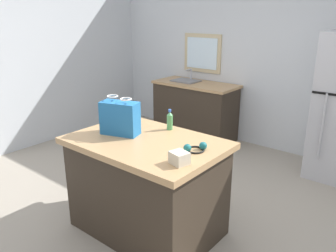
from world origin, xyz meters
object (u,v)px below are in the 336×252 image
at_px(shopping_bag, 120,118).
at_px(bottle, 170,121).
at_px(ear_defenders, 195,148).
at_px(kitchen_island, 147,186).
at_px(small_box, 179,158).

bearing_deg(shopping_bag, bottle, 54.59).
height_order(shopping_bag, ear_defenders, shopping_bag).
bearing_deg(kitchen_island, small_box, -21.56).
bearing_deg(small_box, kitchen_island, 158.44).
bearing_deg(bottle, kitchen_island, -87.19).
distance_m(kitchen_island, ear_defenders, 0.66).
height_order(small_box, bottle, bottle).
bearing_deg(bottle, ear_defenders, -29.85).
xyz_separation_m(shopping_bag, small_box, (0.80, -0.18, -0.10)).
xyz_separation_m(kitchen_island, shopping_bag, (-0.28, -0.03, 0.59)).
relative_size(kitchen_island, small_box, 10.51).
relative_size(shopping_bag, bottle, 1.88).
height_order(shopping_bag, small_box, shopping_bag).
xyz_separation_m(small_box, bottle, (-0.53, 0.55, 0.04)).
relative_size(bottle, ear_defenders, 0.95).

